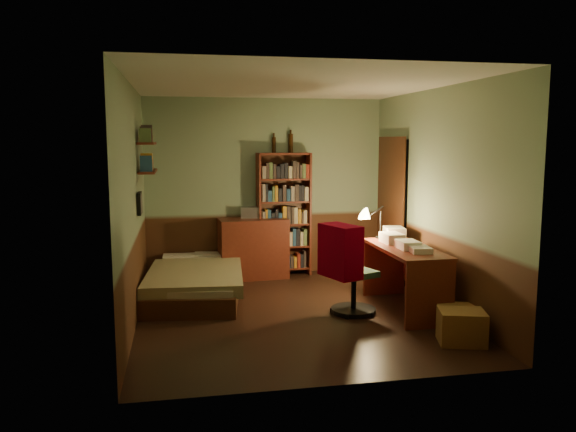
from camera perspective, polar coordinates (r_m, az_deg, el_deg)
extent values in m
cube|color=black|center=(6.63, 0.42, -9.84)|extent=(3.50, 4.00, 0.02)
cube|color=silver|center=(6.36, 0.44, 13.32)|extent=(3.50, 4.00, 0.02)
cube|color=gray|center=(8.33, -2.30, 2.95)|extent=(3.50, 0.02, 2.60)
cube|color=gray|center=(6.26, -15.58, 1.11)|extent=(0.02, 4.00, 2.60)
cube|color=gray|center=(6.92, 14.86, 1.74)|extent=(0.02, 4.00, 2.60)
cube|color=gray|center=(4.42, 5.57, -1.27)|extent=(3.50, 0.02, 2.60)
cube|color=black|center=(8.13, 10.56, 0.58)|extent=(0.06, 0.90, 2.00)
cube|color=#381C0E|center=(8.11, 10.33, 0.57)|extent=(0.02, 0.98, 2.08)
cube|color=#616F40|center=(7.36, -9.48, -5.59)|extent=(1.38, 2.21, 0.62)
cube|color=#551F13|center=(8.18, -3.56, -3.28)|extent=(1.00, 0.55, 0.87)
cube|color=#B2B2B7|center=(8.22, -3.76, 0.38)|extent=(0.32, 0.27, 0.16)
cube|color=#551F13|center=(8.26, -0.43, 0.15)|extent=(0.79, 0.30, 1.81)
cylinder|color=black|center=(8.27, -1.45, 7.23)|extent=(0.06, 0.06, 0.23)
cylinder|color=black|center=(8.32, 0.27, 7.40)|extent=(0.10, 0.10, 0.27)
cube|color=#551F13|center=(6.76, 11.79, -6.26)|extent=(0.59, 1.40, 0.75)
cube|color=silver|center=(7.36, 10.75, -1.61)|extent=(0.28, 0.35, 0.13)
cone|color=black|center=(7.21, 9.40, 0.16)|extent=(0.24, 0.24, 0.61)
cube|color=#346043|center=(6.53, 6.72, -5.43)|extent=(0.64, 0.60, 1.02)
cube|color=maroon|center=(6.61, 6.36, 1.87)|extent=(0.44, 0.57, 0.60)
cube|color=#551F13|center=(7.32, -14.05, 4.43)|extent=(0.20, 0.90, 0.03)
cube|color=#551F13|center=(7.31, -14.14, 7.17)|extent=(0.20, 0.90, 0.03)
cube|color=black|center=(6.86, -14.84, 1.26)|extent=(0.04, 0.32, 0.26)
cube|color=brown|center=(5.88, 17.22, -10.71)|extent=(0.52, 0.46, 0.33)
cube|color=brown|center=(6.22, 16.70, -9.93)|extent=(0.47, 0.43, 0.27)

